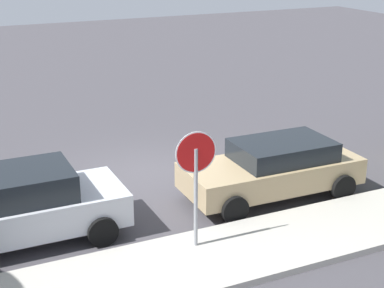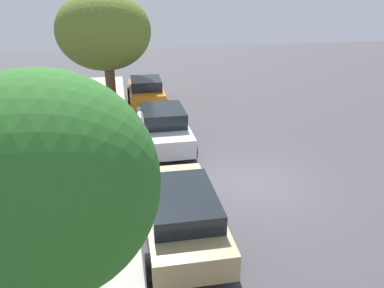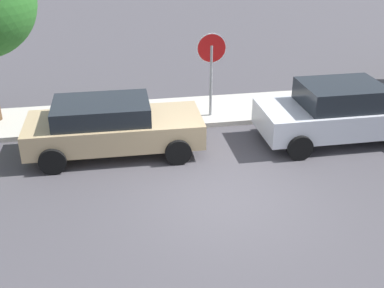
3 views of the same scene
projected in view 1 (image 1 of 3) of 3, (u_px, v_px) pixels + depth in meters
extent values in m
plane|color=#423F44|center=(148.00, 173.00, 15.76)|extent=(60.00, 60.00, 0.00)
cube|color=#B2ADA3|center=(234.00, 253.00, 11.67)|extent=(32.00, 2.18, 0.14)
cylinder|color=gray|center=(196.00, 201.00, 11.51)|extent=(0.08, 0.08, 2.21)
cylinder|color=white|center=(196.00, 152.00, 11.17)|extent=(0.83, 0.06, 0.84)
cylinder|color=red|center=(196.00, 152.00, 11.17)|extent=(0.78, 0.07, 0.78)
cube|color=tan|center=(271.00, 173.00, 14.19)|extent=(4.35, 1.82, 0.62)
cube|color=black|center=(283.00, 150.00, 14.12)|extent=(2.35, 1.58, 0.46)
cylinder|color=black|center=(234.00, 209.00, 12.96)|extent=(0.64, 0.23, 0.64)
cylinder|color=black|center=(201.00, 181.00, 14.47)|extent=(0.64, 0.23, 0.64)
cylinder|color=black|center=(342.00, 187.00, 14.10)|extent=(0.64, 0.23, 0.64)
cylinder|color=black|center=(301.00, 163.00, 15.61)|extent=(0.64, 0.23, 0.64)
cube|color=silver|center=(20.00, 213.00, 12.06)|extent=(4.32, 1.82, 0.68)
cube|color=black|center=(20.00, 184.00, 11.88)|extent=(2.06, 1.59, 0.57)
cylinder|color=black|center=(102.00, 231.00, 11.99)|extent=(0.64, 0.22, 0.64)
cylinder|color=black|center=(79.00, 198.00, 13.53)|extent=(0.64, 0.22, 0.64)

